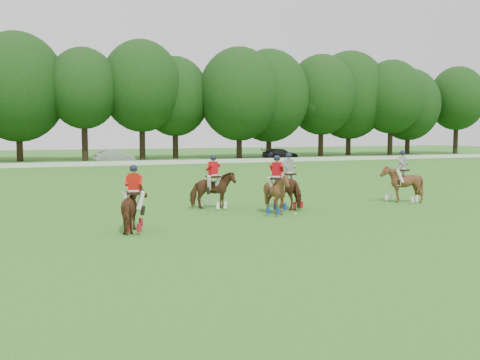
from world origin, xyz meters
name	(u,v)px	position (x,y,z in m)	size (l,w,h in m)	color
ground	(239,237)	(0.00, 0.00, 0.00)	(180.00, 180.00, 0.00)	#2D7020
tree_line	(86,89)	(0.26, 48.05, 8.23)	(117.98, 14.32, 14.75)	black
boundary_rail	(96,164)	(0.00, 38.00, 0.22)	(120.00, 0.10, 0.44)	white
car_mid	(114,156)	(2.43, 42.50, 0.69)	(1.47, 4.22, 1.39)	#A8A7AD
car_right	(280,154)	(22.17, 42.50, 0.66)	(1.84, 4.54, 1.32)	black
polo_red_a	(134,208)	(-2.93, 2.09, 0.80)	(1.23, 1.93, 2.23)	#512915
polo_red_b	(213,190)	(1.22, 6.12, 0.83)	(1.94, 1.79, 2.32)	#512915
polo_red_c	(277,193)	(3.13, 3.79, 0.86)	(2.01, 2.04, 2.38)	#512915
polo_stripe_a	(288,188)	(4.30, 5.06, 0.89)	(1.43, 2.22, 2.42)	#512915
polo_stripe_b	(402,184)	(10.14, 4.83, 0.90)	(1.99, 2.07, 2.45)	#512915
polo_ball	(295,214)	(3.68, 3.20, 0.04)	(0.09, 0.09, 0.09)	white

